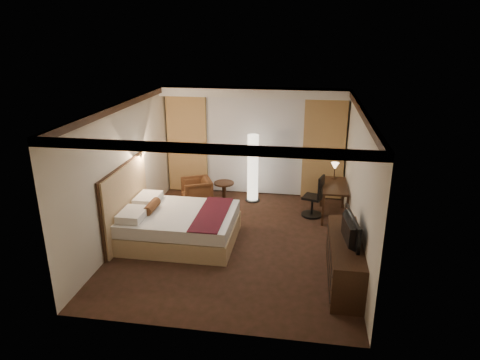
% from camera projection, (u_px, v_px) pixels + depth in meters
% --- Properties ---
extents(floor, '(4.50, 5.50, 0.01)m').
position_uv_depth(floor, '(237.00, 241.00, 8.57)').
color(floor, black).
rests_on(floor, ground).
extents(ceiling, '(4.50, 5.50, 0.01)m').
position_uv_depth(ceiling, '(237.00, 106.00, 7.66)').
color(ceiling, white).
rests_on(ceiling, back_wall).
extents(back_wall, '(4.50, 0.02, 2.70)m').
position_uv_depth(back_wall, '(255.00, 141.00, 10.68)').
color(back_wall, beige).
rests_on(back_wall, floor).
extents(left_wall, '(0.02, 5.50, 2.70)m').
position_uv_depth(left_wall, '(125.00, 171.00, 8.45)').
color(left_wall, beige).
rests_on(left_wall, floor).
extents(right_wall, '(0.02, 5.50, 2.70)m').
position_uv_depth(right_wall, '(358.00, 183.00, 7.78)').
color(right_wall, beige).
rests_on(right_wall, floor).
extents(crown_molding, '(4.50, 5.50, 0.12)m').
position_uv_depth(crown_molding, '(237.00, 109.00, 7.68)').
color(crown_molding, black).
rests_on(crown_molding, ceiling).
extents(soffit, '(4.50, 0.50, 0.20)m').
position_uv_depth(soffit, '(254.00, 92.00, 10.03)').
color(soffit, white).
rests_on(soffit, ceiling).
extents(curtain_sheer, '(2.48, 0.04, 2.45)m').
position_uv_depth(curtain_sheer, '(254.00, 146.00, 10.63)').
color(curtain_sheer, silver).
rests_on(curtain_sheer, back_wall).
extents(curtain_left_drape, '(1.00, 0.14, 2.45)m').
position_uv_depth(curtain_left_drape, '(187.00, 144.00, 10.83)').
color(curtain_left_drape, tan).
rests_on(curtain_left_drape, back_wall).
extents(curtain_right_drape, '(1.00, 0.14, 2.45)m').
position_uv_depth(curtain_right_drape, '(324.00, 150.00, 10.33)').
color(curtain_right_drape, tan).
rests_on(curtain_right_drape, back_wall).
extents(wall_sconce, '(0.24, 0.24, 0.24)m').
position_uv_depth(wall_sconce, '(144.00, 149.00, 8.96)').
color(wall_sconce, white).
rests_on(wall_sconce, left_wall).
extents(bed, '(2.17, 1.69, 0.63)m').
position_uv_depth(bed, '(180.00, 226.00, 8.46)').
color(bed, white).
rests_on(bed, floor).
extents(headboard, '(0.12, 1.99, 1.50)m').
position_uv_depth(headboard, '(126.00, 203.00, 8.48)').
color(headboard, tan).
rests_on(headboard, floor).
extents(armchair, '(0.85, 0.87, 0.69)m').
position_uv_depth(armchair, '(197.00, 190.00, 10.29)').
color(armchair, '#4D2B17').
rests_on(armchair, floor).
extents(side_table, '(0.48, 0.48, 0.53)m').
position_uv_depth(side_table, '(224.00, 193.00, 10.34)').
color(side_table, black).
rests_on(side_table, floor).
extents(floor_lamp, '(0.35, 0.35, 1.68)m').
position_uv_depth(floor_lamp, '(253.00, 168.00, 10.29)').
color(floor_lamp, white).
rests_on(floor_lamp, floor).
extents(desk, '(0.55, 1.18, 0.75)m').
position_uv_depth(desk, '(334.00, 201.00, 9.57)').
color(desk, black).
rests_on(desk, floor).
extents(desk_lamp, '(0.18, 0.18, 0.34)m').
position_uv_depth(desk_lamp, '(335.00, 172.00, 9.79)').
color(desk_lamp, '#FFD899').
rests_on(desk_lamp, desk).
extents(office_chair, '(0.59, 0.59, 0.97)m').
position_uv_depth(office_chair, '(313.00, 196.00, 9.55)').
color(office_chair, black).
rests_on(office_chair, floor).
extents(dresser, '(0.50, 1.94, 0.76)m').
position_uv_depth(dresser, '(344.00, 260.00, 7.10)').
color(dresser, black).
rests_on(dresser, floor).
extents(television, '(0.71, 1.09, 0.13)m').
position_uv_depth(television, '(346.00, 223.00, 6.88)').
color(television, black).
rests_on(television, dresser).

